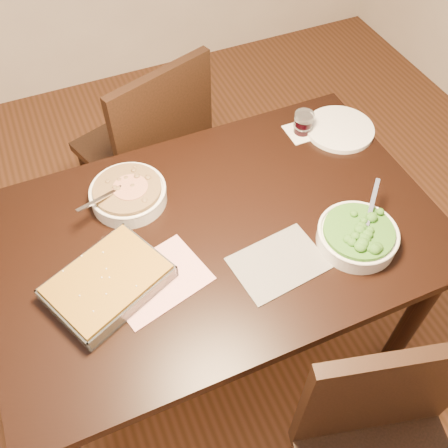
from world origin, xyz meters
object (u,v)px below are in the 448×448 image
Objects in this scene: baking_dish at (108,283)px; chair_far at (151,146)px; table at (217,248)px; broccoli_bowl at (357,235)px; dinner_plate at (340,129)px; stew_bowl at (128,193)px; wine_tumbler at (303,122)px.

chair_far is (0.34, 0.75, -0.24)m from baking_dish.
baking_dish is (-0.36, -0.07, 0.12)m from table.
broccoli_bowl is at bearing -29.62° from table.
dinner_plate is at bearing 22.35° from table.
chair_far is at bearing 91.62° from table.
chair_far reaches higher than stew_bowl.
baking_dish is at bearing 46.27° from chair_far.
dinner_plate is at bearing 126.20° from chair_far.
broccoli_bowl is 0.25× the size of chair_far.
chair_far is at bearing 145.29° from dinner_plate.
table is 0.57m from wine_tumbler.
stew_bowl is at bearing 133.30° from table.
baking_dish is at bearing -116.49° from stew_bowl.
broccoli_bowl is 0.51m from dinner_plate.
broccoli_bowl is 0.75m from baking_dish.
wine_tumbler is (0.68, 0.07, 0.01)m from stew_bowl.
chair_far is at bearing 41.16° from baking_dish.
baking_dish is 0.91m from wine_tumbler.
table is at bearing -147.74° from wine_tumbler.
table is at bearing -157.65° from dinner_plate.
broccoli_bowl is 0.97× the size of dinner_plate.
table is at bearing -46.70° from stew_bowl.
broccoli_bowl is 3.02× the size of wine_tumbler.
stew_bowl is 0.81m from dinner_plate.
dinner_plate is (0.23, 0.46, -0.02)m from broccoli_bowl.
wine_tumbler is at bearing 5.88° from stew_bowl.
table is 0.45m from broccoli_bowl.
wine_tumbler reaches higher than baking_dish.
chair_far reaches higher than table.
baking_dish is 1.01m from dinner_plate.
baking_dish is 0.41× the size of chair_far.
wine_tumbler is at bearing 32.26° from table.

